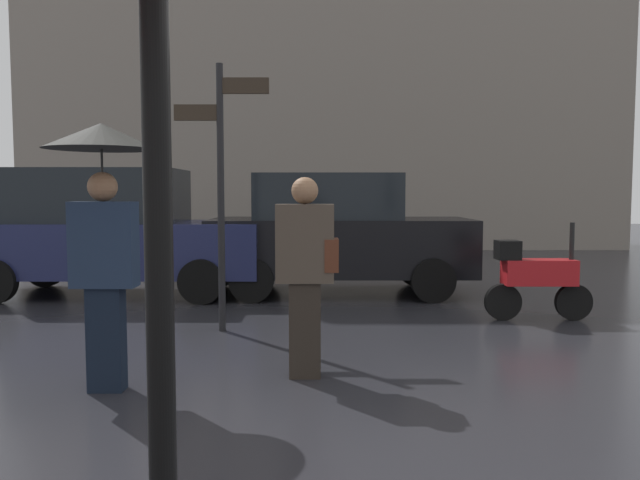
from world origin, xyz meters
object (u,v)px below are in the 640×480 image
Objects in this scene: parked_scooter at (536,277)px; street_signpost at (222,171)px; pedestrian_with_bag at (307,265)px; parked_car_left at (338,233)px; pedestrian_with_umbrella at (104,196)px; parked_car_right at (112,232)px.

parked_scooter is 0.44× the size of street_signpost.
pedestrian_with_bag is 4.56m from parked_car_left.
pedestrian_with_umbrella reaches higher than parked_car_left.
pedestrian_with_bag is at bearing -82.67° from pedestrian_with_umbrella.
pedestrian_with_umbrella is at bearing -76.90° from parked_car_right.
parked_car_left is (-2.44, 2.12, 0.41)m from parked_scooter.
street_signpost is (-3.84, -0.61, 1.30)m from parked_scooter.
street_signpost is (-1.40, -2.73, 0.89)m from parked_car_left.
pedestrian_with_umbrella is at bearing -101.56° from pedestrian_with_bag.
street_signpost reaches higher than parked_car_right.
pedestrian_with_bag is 5.42m from parked_car_right.
street_signpost is at bearing -55.17° from parked_car_right.
parked_car_left reaches higher than parked_scooter.
parked_scooter is at bearing 106.05° from pedestrian_with_bag.
street_signpost is (2.16, -2.58, 0.86)m from parked_car_right.
pedestrian_with_bag is 3.75m from parked_scooter.
street_signpost reaches higher than parked_car_left.
pedestrian_with_umbrella is 5.34m from parked_car_left.
parked_car_right reaches higher than parked_scooter.
parked_scooter is (2.83, 2.43, -0.43)m from pedestrian_with_bag.
parked_car_left is 1.34× the size of street_signpost.
pedestrian_with_umbrella is 2.28m from street_signpost.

